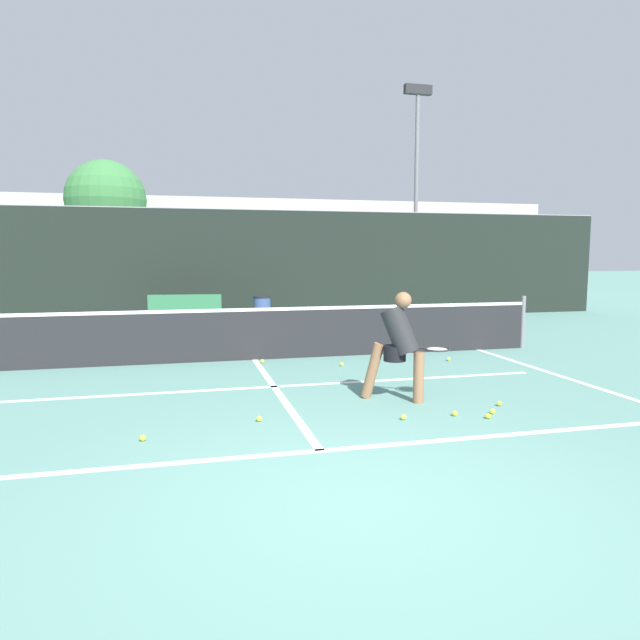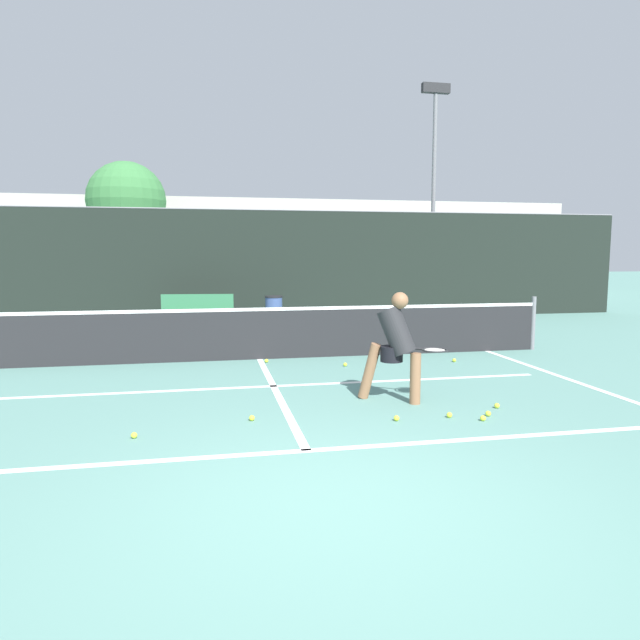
% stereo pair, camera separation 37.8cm
% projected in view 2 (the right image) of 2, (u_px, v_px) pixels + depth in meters
% --- Properties ---
extents(ground_plane, '(100.00, 100.00, 0.00)m').
position_uv_depth(ground_plane, '(333.00, 503.00, 4.43)').
color(ground_plane, slate).
extents(court_baseline_near, '(11.00, 0.10, 0.01)m').
position_uv_depth(court_baseline_near, '(306.00, 450.00, 5.59)').
color(court_baseline_near, white).
rests_on(court_baseline_near, ground).
extents(court_service_line, '(8.25, 0.10, 0.01)m').
position_uv_depth(court_service_line, '(273.00, 386.00, 8.31)').
color(court_service_line, white).
rests_on(court_service_line, ground).
extents(court_center_mark, '(0.10, 4.97, 0.01)m').
position_uv_depth(court_center_mark, '(276.00, 391.00, 8.01)').
color(court_center_mark, white).
rests_on(court_center_mark, ground).
extents(court_sideline_right, '(0.10, 5.97, 0.01)m').
position_uv_depth(court_sideline_right, '(563.00, 377.00, 8.89)').
color(court_sideline_right, white).
rests_on(court_sideline_right, ground).
extents(net, '(11.09, 0.09, 1.07)m').
position_uv_depth(net, '(259.00, 332.00, 10.38)').
color(net, slate).
rests_on(net, ground).
extents(fence_back, '(24.00, 0.06, 3.18)m').
position_uv_depth(fence_back, '(239.00, 266.00, 16.28)').
color(fence_back, black).
rests_on(fence_back, ground).
extents(player_practicing, '(1.20, 0.66, 1.44)m').
position_uv_depth(player_practicing, '(396.00, 343.00, 7.37)').
color(player_practicing, '#8C6042').
rests_on(player_practicing, ground).
extents(tennis_ball_scattered_0, '(0.07, 0.07, 0.07)m').
position_uv_depth(tennis_ball_scattered_0, '(345.00, 364.00, 9.77)').
color(tennis_ball_scattered_0, '#D1E033').
rests_on(tennis_ball_scattered_0, ground).
extents(tennis_ball_scattered_1, '(0.07, 0.07, 0.07)m').
position_uv_depth(tennis_ball_scattered_1, '(497.00, 406.00, 7.12)').
color(tennis_ball_scattered_1, '#D1E033').
rests_on(tennis_ball_scattered_1, ground).
extents(tennis_ball_scattered_2, '(0.07, 0.07, 0.07)m').
position_uv_depth(tennis_ball_scattered_2, '(397.00, 418.00, 6.58)').
color(tennis_ball_scattered_2, '#D1E033').
rests_on(tennis_ball_scattered_2, ground).
extents(tennis_ball_scattered_3, '(0.07, 0.07, 0.07)m').
position_uv_depth(tennis_ball_scattered_3, '(488.00, 414.00, 6.77)').
color(tennis_ball_scattered_3, '#D1E033').
rests_on(tennis_ball_scattered_3, ground).
extents(tennis_ball_scattered_4, '(0.07, 0.07, 0.07)m').
position_uv_depth(tennis_ball_scattered_4, '(483.00, 418.00, 6.58)').
color(tennis_ball_scattered_4, '#D1E033').
rests_on(tennis_ball_scattered_4, ground).
extents(tennis_ball_scattered_5, '(0.07, 0.07, 0.07)m').
position_uv_depth(tennis_ball_scattered_5, '(267.00, 361.00, 10.11)').
color(tennis_ball_scattered_5, '#D1E033').
rests_on(tennis_ball_scattered_5, ground).
extents(tennis_ball_scattered_6, '(0.07, 0.07, 0.07)m').
position_uv_depth(tennis_ball_scattered_6, '(454.00, 360.00, 10.16)').
color(tennis_ball_scattered_6, '#D1E033').
rests_on(tennis_ball_scattered_6, ground).
extents(tennis_ball_scattered_7, '(0.07, 0.07, 0.07)m').
position_uv_depth(tennis_ball_scattered_7, '(134.00, 435.00, 5.96)').
color(tennis_ball_scattered_7, '#D1E033').
rests_on(tennis_ball_scattered_7, ground).
extents(tennis_ball_scattered_9, '(0.07, 0.07, 0.07)m').
position_uv_depth(tennis_ball_scattered_9, '(449.00, 415.00, 6.71)').
color(tennis_ball_scattered_9, '#D1E033').
rests_on(tennis_ball_scattered_9, ground).
extents(tennis_ball_scattered_10, '(0.07, 0.07, 0.07)m').
position_uv_depth(tennis_ball_scattered_10, '(252.00, 418.00, 6.59)').
color(tennis_ball_scattered_10, '#D1E033').
rests_on(tennis_ball_scattered_10, ground).
extents(courtside_bench, '(1.92, 0.60, 0.86)m').
position_uv_depth(courtside_bench, '(197.00, 309.00, 14.98)').
color(courtside_bench, '#33724C').
rests_on(courtside_bench, ground).
extents(trash_bin, '(0.48, 0.48, 0.80)m').
position_uv_depth(trash_bin, '(274.00, 311.00, 15.34)').
color(trash_bin, '#384C7F').
rests_on(trash_bin, ground).
extents(parked_car, '(1.64, 4.47, 1.32)m').
position_uv_depth(parked_car, '(177.00, 295.00, 18.92)').
color(parked_car, maroon).
rests_on(parked_car, ground).
extents(floodlight_mast, '(1.10, 0.24, 8.37)m').
position_uv_depth(floodlight_mast, '(434.00, 165.00, 22.04)').
color(floodlight_mast, slate).
rests_on(floodlight_mast, ground).
extents(tree_west, '(3.31, 3.31, 5.81)m').
position_uv_depth(tree_west, '(126.00, 201.00, 24.28)').
color(tree_west, brown).
rests_on(tree_west, ground).
extents(building_far, '(36.00, 2.40, 4.61)m').
position_uv_depth(building_far, '(224.00, 246.00, 28.66)').
color(building_far, '#B2ADA3').
rests_on(building_far, ground).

